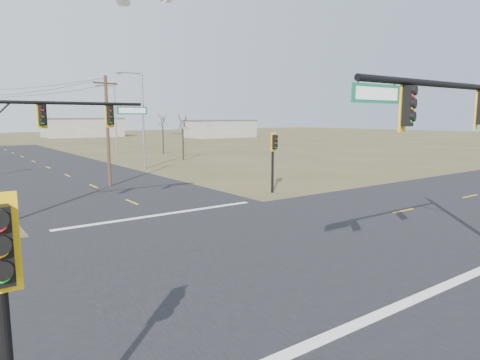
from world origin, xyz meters
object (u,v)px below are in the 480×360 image
Objects in this scene: bare_tree_c at (183,122)px; pedestal_signal_ne at (274,149)px; streetlight_a at (141,115)px; mast_arm_far at (44,128)px; bare_tree_d at (163,120)px; utility_pole_near at (108,129)px; streetlight_b at (114,115)px; pedestal_signal_sw at (1,286)px.

pedestal_signal_ne is at bearing -103.90° from bare_tree_c.
streetlight_a is 1.63× the size of bare_tree_c.
mast_arm_far is at bearing -130.64° from bare_tree_c.
bare_tree_d is (2.08, 10.10, 0.23)m from bare_tree_c.
mast_arm_far is 11.93m from utility_pole_near.
utility_pole_near reaches higher than mast_arm_far.
bare_tree_d is at bearing 56.15° from utility_pole_near.
utility_pole_near reaches higher than bare_tree_d.
pedestal_signal_ne is 0.43× the size of streetlight_b.
bare_tree_c reaches higher than pedestal_signal_sw.
streetlight_a reaches higher than pedestal_signal_sw.
mast_arm_far is 1.99× the size of pedestal_signal_ne.
bare_tree_c reaches higher than pedestal_signal_ne.
mast_arm_far is at bearing -124.03° from utility_pole_near.
pedestal_signal_sw is (-19.64, -17.47, 0.08)m from pedestal_signal_ne.
streetlight_b reaches higher than mast_arm_far.
streetlight_a is (13.58, 19.43, 0.79)m from mast_arm_far.
utility_pole_near is 0.85× the size of streetlight_b.
streetlight_b is at bearing 68.31° from streetlight_a.
streetlight_a is at bearing 35.16° from mast_arm_far.
pedestal_signal_ne is 0.71× the size of bare_tree_c.
bare_tree_c is (3.98, -13.83, -0.85)m from streetlight_b.
streetlight_a is 18.94m from bare_tree_d.
utility_pole_near is 30.71m from bare_tree_d.
streetlight_a is at bearing -122.59° from bare_tree_d.
streetlight_a is (17.79, 36.96, 2.43)m from pedestal_signal_sw.
streetlight_b is at bearing 68.82° from pedestal_signal_sw.
bare_tree_d is (10.20, 15.95, -0.59)m from streetlight_a.
pedestal_signal_ne is 0.97× the size of pedestal_signal_sw.
bare_tree_d is at bearing 47.58° from streetlight_a.
utility_pole_near is 1.39× the size of bare_tree_c.
utility_pole_near is (6.67, 9.88, -0.40)m from mast_arm_far.
bare_tree_c is at bearing -85.90° from streetlight_b.
mast_arm_far reaches higher than pedestal_signal_ne.
mast_arm_far is 18.11m from pedestal_signal_sw.
bare_tree_c is (21.69, 25.28, -0.02)m from mast_arm_far.
pedestal_signal_sw is at bearing -123.41° from mast_arm_far.
streetlight_b is (17.71, 39.10, 0.82)m from mast_arm_far.
mast_arm_far is at bearing -126.34° from streetlight_b.
pedestal_signal_sw is at bearing -125.53° from streetlight_a.
bare_tree_c is (25.91, 42.81, 1.61)m from pedestal_signal_sw.
mast_arm_far is 0.86× the size of streetlight_b.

